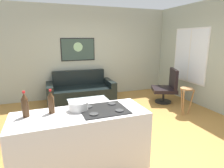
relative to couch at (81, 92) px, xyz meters
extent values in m
cube|color=#A87637|center=(0.45, -1.90, -0.31)|extent=(6.40, 6.40, 0.04)
cube|color=#A7AB97|center=(0.45, 0.53, 1.11)|extent=(6.40, 0.05, 2.80)
cube|color=#A4AB97|center=(3.08, -1.60, 1.11)|extent=(0.05, 6.40, 2.80)
cube|color=black|center=(0.00, -0.05, -0.07)|extent=(1.61, 0.95, 0.43)
cube|color=black|center=(0.01, 0.32, 0.37)|extent=(1.58, 0.21, 0.46)
cube|color=black|center=(-0.88, -0.02, 0.01)|extent=(0.21, 0.90, 0.59)
cube|color=black|center=(0.88, -0.07, 0.01)|extent=(0.21, 0.90, 0.59)
cube|color=silver|center=(-0.06, -1.16, 0.10)|extent=(0.94, 0.52, 0.02)
cylinder|color=#232326|center=(-0.49, -1.38, -0.10)|extent=(0.03, 0.03, 0.38)
cylinder|color=#232326|center=(0.36, -1.38, -0.10)|extent=(0.03, 0.03, 0.38)
cylinder|color=#232326|center=(-0.49, -0.94, -0.10)|extent=(0.03, 0.03, 0.38)
cylinder|color=#232326|center=(0.36, -0.94, -0.10)|extent=(0.03, 0.03, 0.38)
cylinder|color=black|center=(2.24, -0.96, -0.27)|extent=(0.47, 0.47, 0.04)
cylinder|color=black|center=(2.24, -0.96, -0.07)|extent=(0.06, 0.06, 0.36)
cube|color=black|center=(2.24, -0.96, 0.10)|extent=(0.86, 0.88, 0.10)
cube|color=black|center=(2.47, -1.06, 0.43)|extent=(0.34, 0.65, 0.56)
cylinder|color=#996B40|center=(2.21, -1.91, 0.36)|extent=(0.31, 0.31, 0.03)
cylinder|color=#996B40|center=(2.21, -1.78, 0.03)|extent=(0.04, 0.13, 0.63)
cylinder|color=#996B40|center=(2.09, -1.97, 0.03)|extent=(0.13, 0.09, 0.63)
cylinder|color=#996B40|center=(2.32, -1.97, 0.03)|extent=(0.13, 0.09, 0.63)
cube|color=white|center=(-0.63, -3.18, 0.17)|extent=(1.71, 0.66, 0.92)
cube|color=black|center=(-0.33, -3.18, 0.63)|extent=(0.60, 0.52, 0.01)
cylinder|color=#2D2D2D|center=(-0.50, -3.32, 0.65)|extent=(0.11, 0.11, 0.01)
cylinder|color=#2D2D2D|center=(-0.16, -3.32, 0.65)|extent=(0.11, 0.11, 0.01)
cylinder|color=#2D2D2D|center=(-0.50, -3.04, 0.65)|extent=(0.11, 0.11, 0.01)
cylinder|color=#2D2D2D|center=(-0.16, -3.04, 0.65)|extent=(0.11, 0.11, 0.01)
cylinder|color=#462C17|center=(-1.27, -3.06, 0.74)|extent=(0.08, 0.08, 0.23)
cone|color=#462C17|center=(-1.27, -3.06, 0.89)|extent=(0.07, 0.07, 0.07)
cylinder|color=red|center=(-1.27, -3.06, 0.94)|extent=(0.03, 0.03, 0.03)
cylinder|color=#462C17|center=(-0.98, -3.05, 0.74)|extent=(0.08, 0.08, 0.22)
cone|color=#462C17|center=(-0.98, -3.05, 0.88)|extent=(0.07, 0.07, 0.07)
cylinder|color=red|center=(-0.98, -3.05, 0.93)|extent=(0.03, 0.03, 0.02)
cylinder|color=silver|center=(-0.64, -3.07, 0.64)|extent=(0.14, 0.14, 0.01)
cylinder|color=silver|center=(-0.64, -3.07, 0.69)|extent=(0.25, 0.25, 0.12)
cube|color=black|center=(0.05, 0.49, 1.22)|extent=(1.04, 0.01, 0.69)
cube|color=#374A41|center=(0.05, 0.48, 1.22)|extent=(0.99, 0.02, 0.64)
cylinder|color=#A0CB92|center=(0.05, 0.47, 1.29)|extent=(0.28, 0.01, 0.28)
cube|color=silver|center=(3.04, -1.00, 1.06)|extent=(0.02, 1.31, 1.57)
cube|color=white|center=(3.03, -1.00, 1.06)|extent=(0.01, 1.23, 1.49)
cube|color=silver|center=(3.03, -1.00, 1.06)|extent=(0.01, 0.04, 1.49)
camera|label=1|loc=(-1.06, -5.45, 1.55)|focal=30.61mm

